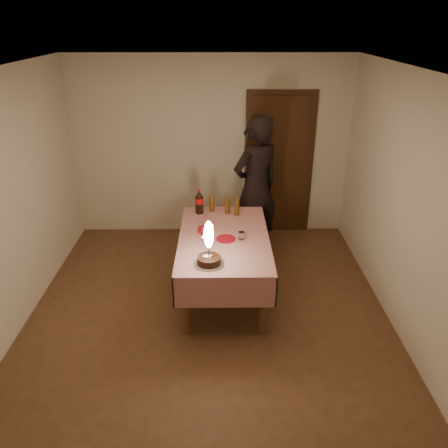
{
  "coord_description": "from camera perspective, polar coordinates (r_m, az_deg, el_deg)",
  "views": [
    {
      "loc": [
        0.14,
        -3.93,
        3.02
      ],
      "look_at": [
        0.18,
        0.43,
        0.95
      ],
      "focal_mm": 35.0,
      "sensor_mm": 36.0,
      "label": 1
    }
  ],
  "objects": [
    {
      "name": "red_cup",
      "position": [
        4.99,
        -2.64,
        -0.87
      ],
      "size": [
        0.08,
        0.08,
        0.1
      ],
      "primitive_type": "cylinder",
      "color": "#AC0B1C",
      "rests_on": "dining_table"
    },
    {
      "name": "clear_cup",
      "position": [
        4.88,
        2.31,
        -1.52
      ],
      "size": [
        0.07,
        0.07,
        0.09
      ],
      "primitive_type": "cylinder",
      "color": "silver",
      "rests_on": "dining_table"
    },
    {
      "name": "amber_bottle_mid",
      "position": [
        5.5,
        0.44,
        2.57
      ],
      "size": [
        0.06,
        0.06,
        0.26
      ],
      "color": "#5F3910",
      "rests_on": "dining_table"
    },
    {
      "name": "ground",
      "position": [
        4.96,
        -2.05,
        -12.17
      ],
      "size": [
        4.0,
        4.5,
        0.01
      ],
      "primitive_type": "cube",
      "color": "brown",
      "rests_on": "ground"
    },
    {
      "name": "napkin_stack",
      "position": [
        5.1,
        -2.57,
        -0.73
      ],
      "size": [
        0.15,
        0.15,
        0.02
      ],
      "primitive_type": "cube",
      "color": "#AC131D",
      "rests_on": "dining_table"
    },
    {
      "name": "birthday_cake",
      "position": [
        4.36,
        -1.97,
        -3.69
      ],
      "size": [
        0.3,
        0.3,
        0.47
      ],
      "color": "white",
      "rests_on": "dining_table"
    },
    {
      "name": "amber_bottle_right",
      "position": [
        5.45,
        1.7,
        2.32
      ],
      "size": [
        0.06,
        0.06,
        0.26
      ],
      "color": "#5F3910",
      "rests_on": "dining_table"
    },
    {
      "name": "room_shell",
      "position": [
        4.23,
        -1.92,
        6.53
      ],
      "size": [
        4.04,
        4.54,
        2.62
      ],
      "color": "beige",
      "rests_on": "ground"
    },
    {
      "name": "red_plate",
      "position": [
        4.9,
        0.26,
        -1.94
      ],
      "size": [
        0.22,
        0.22,
        0.01
      ],
      "primitive_type": "cylinder",
      "color": "#A90B1E",
      "rests_on": "dining_table"
    },
    {
      "name": "photographer",
      "position": [
        5.85,
        4.16,
        4.81
      ],
      "size": [
        0.84,
        0.77,
        1.93
      ],
      "color": "black",
      "rests_on": "ground"
    },
    {
      "name": "cola_bottle",
      "position": [
        5.5,
        -3.25,
        2.91
      ],
      "size": [
        0.1,
        0.1,
        0.32
      ],
      "color": "black",
      "rests_on": "dining_table"
    },
    {
      "name": "amber_bottle_left",
      "position": [
        5.57,
        -1.6,
        2.85
      ],
      "size": [
        0.06,
        0.06,
        0.26
      ],
      "color": "#5F3910",
      "rests_on": "dining_table"
    },
    {
      "name": "dining_table",
      "position": [
        5.0,
        -0.01,
        -2.72
      ],
      "size": [
        1.02,
        1.72,
        0.77
      ],
      "color": "brown",
      "rests_on": "ground"
    }
  ]
}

